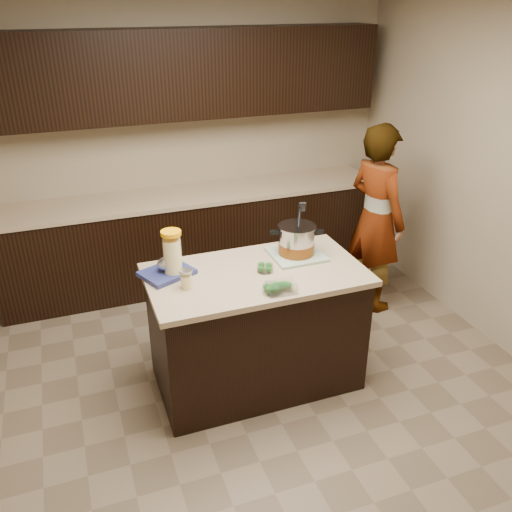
{
  "coord_description": "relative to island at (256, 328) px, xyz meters",
  "views": [
    {
      "loc": [
        -1.11,
        -3.02,
        2.59
      ],
      "look_at": [
        0.0,
        0.0,
        1.02
      ],
      "focal_mm": 38.0,
      "sensor_mm": 36.0,
      "label": 1
    }
  ],
  "objects": [
    {
      "name": "broccoli_tub_left",
      "position": [
        0.06,
        -0.01,
        0.47
      ],
      "size": [
        0.12,
        0.12,
        0.05
      ],
      "rotation": [
        0.0,
        0.0,
        0.07
      ],
      "color": "silver",
      "rests_on": "island"
    },
    {
      "name": "room_shell",
      "position": [
        0.0,
        0.0,
        1.26
      ],
      "size": [
        4.04,
        4.04,
        2.72
      ],
      "color": "tan",
      "rests_on": "ground"
    },
    {
      "name": "person",
      "position": [
        1.36,
        0.7,
        0.38
      ],
      "size": [
        0.52,
        0.68,
        1.66
      ],
      "primitive_type": "imported",
      "rotation": [
        0.0,
        0.0,
        1.79
      ],
      "color": "gray",
      "rests_on": "ground"
    },
    {
      "name": "back_cabinets",
      "position": [
        0.0,
        1.74,
        0.49
      ],
      "size": [
        3.6,
        0.63,
        2.33
      ],
      "color": "black",
      "rests_on": "ground"
    },
    {
      "name": "ground_plane",
      "position": [
        0.0,
        0.0,
        -0.45
      ],
      "size": [
        4.0,
        4.0,
        0.0
      ],
      "primitive_type": "plane",
      "color": "brown",
      "rests_on": "ground"
    },
    {
      "name": "stock_pot",
      "position": [
        0.36,
        0.14,
        0.56
      ],
      "size": [
        0.37,
        0.34,
        0.38
      ],
      "rotation": [
        0.0,
        0.0,
        -0.32
      ],
      "color": "#B7B7BC",
      "rests_on": "dish_towel"
    },
    {
      "name": "mason_jar",
      "position": [
        -0.49,
        -0.05,
        0.51
      ],
      "size": [
        0.1,
        0.1,
        0.14
      ],
      "rotation": [
        0.0,
        0.0,
        0.27
      ],
      "color": "#F6E396",
      "rests_on": "island"
    },
    {
      "name": "blue_tray",
      "position": [
        -0.56,
        0.16,
        0.49
      ],
      "size": [
        0.39,
        0.36,
        0.12
      ],
      "rotation": [
        0.0,
        0.0,
        0.41
      ],
      "color": "navy",
      "rests_on": "island"
    },
    {
      "name": "island",
      "position": [
        0.0,
        0.0,
        0.0
      ],
      "size": [
        1.46,
        0.81,
        0.9
      ],
      "color": "black",
      "rests_on": "ground"
    },
    {
      "name": "broccoli_tub_right",
      "position": [
        -0.0,
        -0.29,
        0.47
      ],
      "size": [
        0.16,
        0.16,
        0.06
      ],
      "rotation": [
        0.0,
        0.0,
        0.42
      ],
      "color": "silver",
      "rests_on": "island"
    },
    {
      "name": "dish_towel",
      "position": [
        0.36,
        0.14,
        0.46
      ],
      "size": [
        0.36,
        0.36,
        0.02
      ],
      "primitive_type": "cube",
      "rotation": [
        0.0,
        0.0,
        0.0
      ],
      "color": "#547A52",
      "rests_on": "island"
    },
    {
      "name": "broccoli_tub_rect",
      "position": [
        0.06,
        -0.31,
        0.48
      ],
      "size": [
        0.19,
        0.14,
        0.07
      ],
      "rotation": [
        0.0,
        0.0,
        -0.06
      ],
      "color": "silver",
      "rests_on": "island"
    },
    {
      "name": "lemonade_pitcher",
      "position": [
        -0.53,
        0.13,
        0.6
      ],
      "size": [
        0.13,
        0.13,
        0.32
      ],
      "rotation": [
        0.0,
        0.0,
        -0.0
      ],
      "color": "#F6E396",
      "rests_on": "island"
    }
  ]
}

